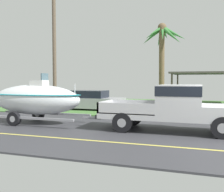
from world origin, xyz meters
name	(u,v)px	position (x,y,z in m)	size (l,w,h in m)	color
ground	(214,112)	(0.00, 8.38, -0.01)	(36.00, 22.00, 0.11)	#38383D
pickup_truck_towing	(179,106)	(-1.64, 0.80, 1.05)	(5.89, 1.99, 1.91)	silver
boat_on_trailer	(35,99)	(-8.45, 0.80, 1.17)	(6.10, 2.16, 2.42)	gray
parked_sedan_near	(90,101)	(-8.17, 6.88, 0.67)	(4.63, 1.87, 1.38)	#99999E
carport_awning	(213,74)	(0.06, 13.75, 2.64)	(6.71, 5.63, 2.76)	#4C4238
palm_tree_near_left	(163,44)	(-3.77, 11.06, 4.90)	(3.64, 2.82, 6.56)	brown
utility_pole	(54,44)	(-9.91, 5.10, 4.46)	(0.24, 1.80, 8.60)	brown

